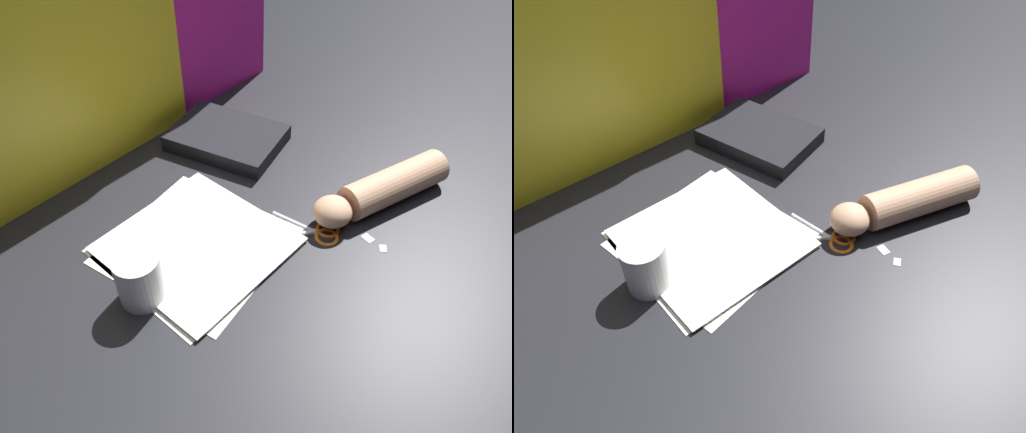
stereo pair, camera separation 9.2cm
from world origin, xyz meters
The scene contains 10 objects.
ground_plane centered at (0.00, 0.00, 0.00)m, with size 6.00×6.00×0.00m, color black.
backdrop_panel_left centered at (-0.15, 0.42, 0.24)m, with size 0.75×0.07×0.49m.
backdrop_panel_center centered at (0.16, 0.42, 0.27)m, with size 0.77×0.09×0.55m.
paper_stack centered at (-0.09, 0.08, 0.00)m, with size 0.32×0.33×0.01m.
book_closed centered at (0.20, 0.24, 0.02)m, with size 0.22×0.28×0.04m.
scissors centered at (0.08, -0.08, 0.00)m, with size 0.13×0.15×0.01m.
hand_forearm centered at (0.23, -0.14, 0.04)m, with size 0.32×0.19×0.07m.
paper_scrap_near centered at (0.13, -0.17, 0.00)m, with size 0.02×0.03×0.00m.
paper_scrap_mid centered at (0.12, -0.20, 0.00)m, with size 0.02×0.02×0.00m.
mug centered at (-0.23, 0.08, 0.05)m, with size 0.08×0.08×0.10m.
Camera 2 is at (-0.46, -0.46, 0.70)m, focal length 35.00 mm.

